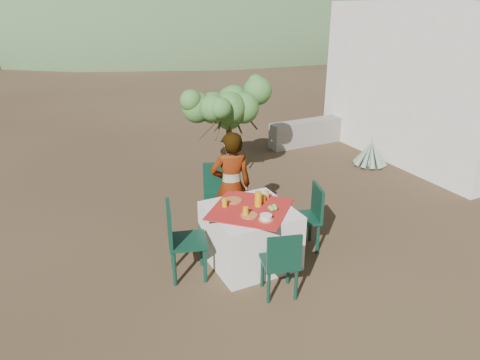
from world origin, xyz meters
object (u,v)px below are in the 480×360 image
juice_pitcher (258,199)px  person (231,186)px  shrub_tree (230,111)px  agave (371,154)px  chair_left (180,237)px  chair_far (219,194)px  table (250,235)px  guesthouse (451,81)px  chair_right (309,214)px  chair_near (281,261)px

juice_pitcher → person: bearing=95.2°
shrub_tree → agave: 3.04m
chair_left → person: person is taller
chair_far → shrub_tree: size_ratio=0.60×
table → guesthouse: 6.24m
person → agave: size_ratio=2.22×
table → chair_right: chair_right is taller
guesthouse → chair_far: bearing=-169.5°
agave → guesthouse: size_ratio=0.17×
agave → chair_far: bearing=-165.1°
chair_far → chair_left: 1.33m
chair_near → chair_left: (-0.87, 0.90, 0.07)m
chair_left → shrub_tree: shrub_tree is taller
chair_right → chair_near: bearing=-31.6°
person → agave: (3.70, 1.32, -0.55)m
chair_right → chair_left: bearing=-76.3°
chair_left → guesthouse: bearing=-57.8°
agave → shrub_tree: bearing=167.8°
chair_near → juice_pitcher: juice_pitcher is taller
table → agave: (3.76, 2.00, -0.14)m
chair_left → chair_right: chair_left is taller
table → chair_near: 0.84m
chair_left → person: bearing=-42.2°
juice_pitcher → chair_left: bearing=177.3°
table → chair_far: size_ratio=1.33×
chair_right → table: bearing=-75.6°
chair_far → person: size_ratio=0.63×
chair_far → shrub_tree: 2.00m
juice_pitcher → chair_right: bearing=-5.1°
chair_right → guesthouse: size_ratio=0.22×
chair_left → chair_far: bearing=-29.5°
agave → guesthouse: 2.38m
chair_near → guesthouse: 6.59m
chair_far → juice_pitcher: 1.04m
table → shrub_tree: 2.93m
person → guesthouse: (5.72, 1.39, 0.72)m
chair_near → juice_pitcher: bearing=-85.0°
chair_right → shrub_tree: (0.10, 2.65, 0.80)m
chair_near → shrub_tree: shrub_tree is taller
shrub_tree → chair_far: bearing=-120.5°
chair_left → person: size_ratio=0.63×
chair_left → guesthouse: (6.69, 2.01, 0.95)m
chair_near → shrub_tree: (1.01, 3.44, 0.82)m
chair_near → person: (0.10, 1.52, 0.31)m
chair_near → juice_pitcher: size_ratio=4.38×
agave → guesthouse: bearing=2.0°
table → guesthouse: bearing=19.8°
chair_near → chair_right: chair_right is taller
chair_right → person: (-0.81, 0.73, 0.28)m
table → agave: bearing=28.1°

